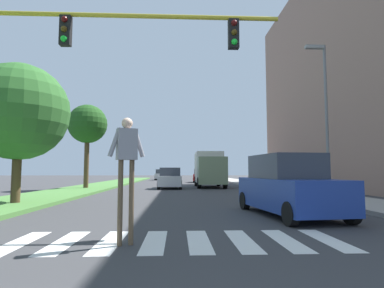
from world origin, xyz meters
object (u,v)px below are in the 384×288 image
tree_far (88,125)px  truck_box_delivery (209,168)px  suv_crossing (288,186)px  sedan_midblock (170,179)px  street_lamp_right (324,106)px  traffic_light_gantry (62,59)px  tree_mid (19,112)px  sedan_distant (201,176)px  sedan_far_horizon (161,175)px  pedestrian_performer (127,159)px

tree_far → truck_box_delivery: (9.76, 3.36, -3.35)m
suv_crossing → sedan_midblock: size_ratio=1.17×
street_lamp_right → sedan_midblock: bearing=125.1°
traffic_light_gantry → suv_crossing: bearing=17.1°
tree_mid → tree_far: bearing=92.0°
tree_far → suv_crossing: tree_far is taller
sedan_distant → sedan_far_horizon: sedan_distant is taller
tree_mid → street_lamp_right: street_lamp_right is taller
tree_far → sedan_distant: 18.37m
traffic_light_gantry → truck_box_delivery: 20.76m
traffic_light_gantry → suv_crossing: 7.70m
pedestrian_performer → suv_crossing: 6.07m
tree_mid → tree_far: tree_far is taller
pedestrian_performer → tree_mid: bearing=128.6°
suv_crossing → truck_box_delivery: bearing=92.5°
sedan_distant → suv_crossing: bearing=-88.6°
pedestrian_performer → sedan_midblock: pedestrian_performer is taller
suv_crossing → tree_mid: bearing=163.1°
traffic_light_gantry → truck_box_delivery: traffic_light_gantry is taller
traffic_light_gantry → sedan_midblock: 18.28m
tree_mid → sedan_midblock: 14.34m
tree_mid → street_lamp_right: size_ratio=0.76×
traffic_light_gantry → sedan_distant: 32.07m
sedan_midblock → truck_box_delivery: truck_box_delivery is taller
street_lamp_right → sedan_distant: street_lamp_right is taller
truck_box_delivery → tree_mid: bearing=-122.7°
traffic_light_gantry → suv_crossing: traffic_light_gantry is taller
sedan_midblock → suv_crossing: bearing=-75.2°
traffic_light_gantry → pedestrian_performer: traffic_light_gantry is taller
tree_far → suv_crossing: size_ratio=1.33×
tree_mid → truck_box_delivery: bearing=57.3°
traffic_light_gantry → sedan_distant: size_ratio=1.99×
suv_crossing → sedan_midblock: 16.27m
tree_far → traffic_light_gantry: tree_far is taller
tree_far → sedan_far_horizon: 25.83m
suv_crossing → sedan_midblock: (-4.16, 15.73, -0.15)m
sedan_midblock → sedan_far_horizon: size_ratio=0.99×
suv_crossing → street_lamp_right: bearing=53.0°
sedan_distant → truck_box_delivery: bearing=-90.3°
tree_mid → suv_crossing: tree_mid is taller
street_lamp_right → sedan_far_horizon: 36.25m
pedestrian_performer → truck_box_delivery: 21.95m
tree_mid → pedestrian_performer: tree_mid is taller
tree_far → sedan_distant: tree_far is taller
tree_mid → truck_box_delivery: 17.52m
tree_mid → sedan_far_horizon: 36.73m
traffic_light_gantry → pedestrian_performer: 3.83m
street_lamp_right → traffic_light_gantry: bearing=-146.4°
sedan_distant → sedan_midblock: bearing=-104.3°
sedan_midblock → sedan_far_horizon: (-1.97, 23.72, -0.01)m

